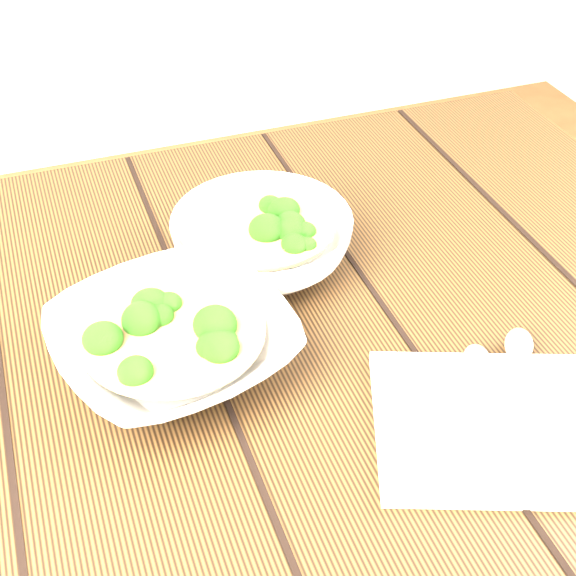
{
  "coord_description": "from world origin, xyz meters",
  "views": [
    {
      "loc": [
        -0.14,
        -0.6,
        1.32
      ],
      "look_at": [
        0.07,
        -0.01,
        0.8
      ],
      "focal_mm": 50.0,
      "sensor_mm": 36.0,
      "label": 1
    }
  ],
  "objects_px": {
    "table": "(226,414)",
    "soup_bowl_back": "(262,240)",
    "soup_bowl_front": "(173,341)",
    "trivet": "(229,309)",
    "napkin": "(493,425)"
  },
  "relations": [
    {
      "from": "napkin",
      "to": "table",
      "type": "bearing_deg",
      "value": 155.19
    },
    {
      "from": "table",
      "to": "napkin",
      "type": "height_order",
      "value": "napkin"
    },
    {
      "from": "table",
      "to": "soup_bowl_back",
      "type": "xyz_separation_m",
      "value": [
        0.08,
        0.1,
        0.15
      ]
    },
    {
      "from": "soup_bowl_back",
      "to": "napkin",
      "type": "xyz_separation_m",
      "value": [
        0.12,
        -0.31,
        -0.03
      ]
    },
    {
      "from": "trivet",
      "to": "soup_bowl_front",
      "type": "bearing_deg",
      "value": -145.43
    },
    {
      "from": "table",
      "to": "soup_bowl_front",
      "type": "height_order",
      "value": "soup_bowl_front"
    },
    {
      "from": "soup_bowl_front",
      "to": "soup_bowl_back",
      "type": "height_order",
      "value": "soup_bowl_back"
    },
    {
      "from": "soup_bowl_front",
      "to": "soup_bowl_back",
      "type": "relative_size",
      "value": 1.03
    },
    {
      "from": "soup_bowl_front",
      "to": "trivet",
      "type": "height_order",
      "value": "soup_bowl_front"
    },
    {
      "from": "soup_bowl_front",
      "to": "table",
      "type": "bearing_deg",
      "value": 24.24
    },
    {
      "from": "table",
      "to": "soup_bowl_front",
      "type": "bearing_deg",
      "value": -155.76
    },
    {
      "from": "table",
      "to": "napkin",
      "type": "bearing_deg",
      "value": -45.92
    },
    {
      "from": "soup_bowl_back",
      "to": "trivet",
      "type": "xyz_separation_m",
      "value": [
        -0.06,
        -0.08,
        -0.02
      ]
    },
    {
      "from": "table",
      "to": "soup_bowl_back",
      "type": "relative_size",
      "value": 4.46
    },
    {
      "from": "trivet",
      "to": "napkin",
      "type": "height_order",
      "value": "trivet"
    }
  ]
}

